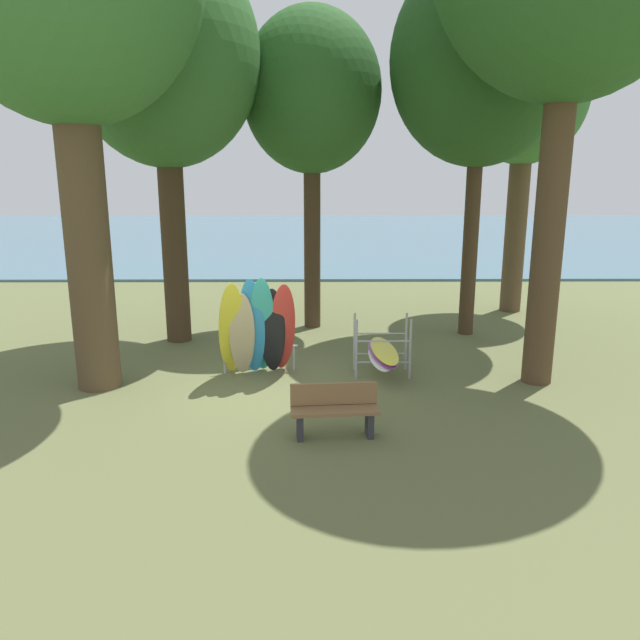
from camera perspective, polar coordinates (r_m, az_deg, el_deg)
The scene contains 9 objects.
ground_plane at distance 11.91m, azimuth -5.04°, elevation -6.65°, with size 80.00×80.00×0.00m, color #60663D.
lake_water at distance 41.48m, azimuth -1.82°, elevation 8.03°, with size 80.00×36.00×0.10m, color #477084.
tree_mid_behind at distance 19.25m, azimuth 18.77°, elevation 19.22°, with size 3.51×3.51×8.38m.
tree_far_left_back at distance 16.16m, azimuth 14.90°, elevation 22.49°, with size 4.35×4.35×9.26m.
tree_far_right_back at distance 15.47m, azimuth -14.49°, elevation 22.78°, with size 4.42×4.42×9.30m.
tree_deep_back at distance 16.33m, azimuth -0.78°, elevation 20.46°, with size 3.53×3.53×8.15m.
leaning_board_pile at distance 12.44m, azimuth -5.92°, elevation -0.90°, with size 1.70×1.23×2.17m.
board_storage_rack at distance 12.76m, azimuth 5.88°, elevation -3.05°, with size 1.15×2.13×1.25m.
park_bench at distance 9.80m, azimuth 1.37°, elevation -8.37°, with size 1.43×0.52×0.85m.
Camera 1 is at (0.94, -11.13, 4.13)m, focal length 34.04 mm.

